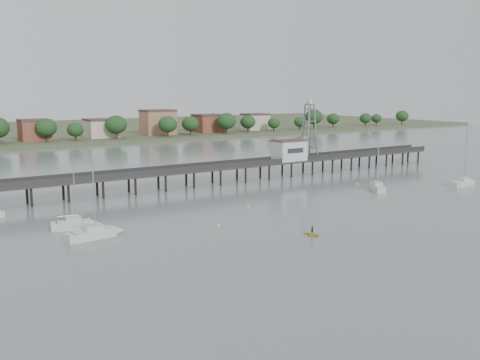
% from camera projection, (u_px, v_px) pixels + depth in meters
% --- Properties ---
extents(ground_plane, '(500.00, 500.00, 0.00)m').
position_uv_depth(ground_plane, '(417.00, 250.00, 73.70)').
color(ground_plane, slate).
rests_on(ground_plane, ground).
extents(pier, '(150.00, 5.00, 5.50)m').
position_uv_depth(pier, '(203.00, 169.00, 122.57)').
color(pier, '#2D2823').
rests_on(pier, ground).
extents(pier_building, '(8.40, 5.40, 5.30)m').
position_uv_depth(pier_building, '(289.00, 150.00, 135.59)').
color(pier_building, silver).
rests_on(pier_building, ground).
extents(lattice_tower, '(3.20, 3.20, 15.50)m').
position_uv_depth(lattice_tower, '(309.00, 132.00, 138.36)').
color(lattice_tower, slate).
rests_on(lattice_tower, ground).
extents(sailboat_a, '(8.52, 3.40, 13.69)m').
position_uv_depth(sailboat_a, '(101.00, 233.00, 80.06)').
color(sailboat_a, silver).
rests_on(sailboat_a, ground).
extents(sailboat_d, '(8.64, 3.18, 13.96)m').
position_uv_depth(sailboat_d, '(466.00, 183.00, 123.38)').
color(sailboat_d, silver).
rests_on(sailboat_d, ground).
extents(sailboat_b, '(7.37, 3.44, 11.84)m').
position_uv_depth(sailboat_b, '(80.00, 224.00, 85.01)').
color(sailboat_b, silver).
rests_on(sailboat_b, ground).
extents(sailboat_c, '(5.78, 7.37, 12.27)m').
position_uv_depth(sailboat_c, '(376.00, 187.00, 117.85)').
color(sailboat_c, silver).
rests_on(sailboat_c, ground).
extents(yellow_dinghy, '(1.80, 1.06, 2.43)m').
position_uv_depth(yellow_dinghy, '(312.00, 236.00, 80.93)').
color(yellow_dinghy, yellow).
rests_on(yellow_dinghy, ground).
extents(dinghy_occupant, '(0.63, 1.31, 0.30)m').
position_uv_depth(dinghy_occupant, '(312.00, 236.00, 80.93)').
color(dinghy_occupant, black).
rests_on(dinghy_occupant, ground).
extents(mooring_buoys, '(76.87, 16.05, 0.39)m').
position_uv_depth(mooring_buoys, '(288.00, 204.00, 102.45)').
color(mooring_buoys, beige).
rests_on(mooring_buoys, ground).
extents(far_shore, '(500.00, 170.00, 10.40)m').
position_uv_depth(far_shore, '(31.00, 131.00, 271.39)').
color(far_shore, '#475133').
rests_on(far_shore, ground).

